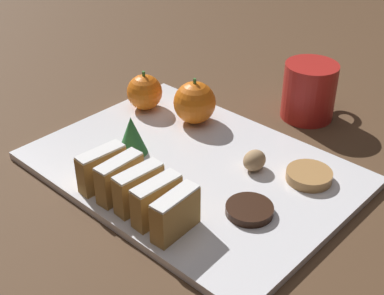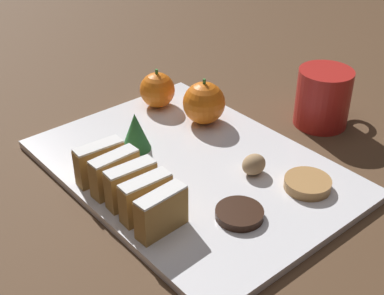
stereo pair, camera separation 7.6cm
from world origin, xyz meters
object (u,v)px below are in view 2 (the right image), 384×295
orange_near (157,90)px  coffee_mug (324,97)px  orange_far (204,103)px  walnut (254,164)px  chocolate_cookie (239,214)px

orange_near → coffee_mug: (0.19, -0.21, 0.01)m
orange_near → coffee_mug: size_ratio=0.57×
orange_near → orange_far: size_ratio=0.89×
orange_near → orange_far: (0.02, -0.09, 0.00)m
orange_far → walnut: (-0.04, -0.16, -0.02)m
chocolate_cookie → orange_near: bearing=71.4°
walnut → coffee_mug: (0.21, 0.04, 0.02)m
orange_far → coffee_mug: 0.20m
walnut → chocolate_cookie: size_ratio=0.59×
chocolate_cookie → coffee_mug: size_ratio=0.51×
orange_near → orange_far: 0.10m
walnut → coffee_mug: 0.21m
orange_near → chocolate_cookie: bearing=-108.6°
chocolate_cookie → orange_far: bearing=59.1°
walnut → coffee_mug: coffee_mug is taller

